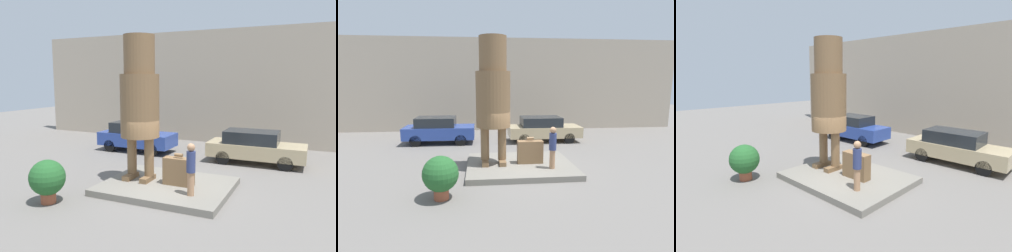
{
  "view_description": "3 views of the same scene",
  "coord_description": "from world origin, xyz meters",
  "views": [
    {
      "loc": [
        4.77,
        -10.49,
        4.01
      ],
      "look_at": [
        0.05,
        -0.03,
        2.35
      ],
      "focal_mm": 35.0,
      "sensor_mm": 36.0,
      "label": 1
    },
    {
      "loc": [
        -1.68,
        -10.94,
        3.76
      ],
      "look_at": [
        -0.62,
        -0.13,
        1.91
      ],
      "focal_mm": 28.0,
      "sensor_mm": 36.0,
      "label": 2
    },
    {
      "loc": [
        6.76,
        -7.17,
        4.04
      ],
      "look_at": [
        -0.35,
        0.15,
        2.14
      ],
      "focal_mm": 28.0,
      "sensor_mm": 36.0,
      "label": 3
    }
  ],
  "objects": [
    {
      "name": "giant_suitcase",
      "position": [
        0.45,
        0.01,
        0.73
      ],
      "size": [
        1.1,
        0.41,
        1.16
      ],
      "color": "brown",
      "rests_on": "pedestal"
    },
    {
      "name": "statue_figure",
      "position": [
        -1.15,
        0.07,
        3.36
      ],
      "size": [
        1.45,
        1.45,
        5.35
      ],
      "color": "brown",
      "rests_on": "pedestal"
    },
    {
      "name": "building_backdrop",
      "position": [
        0.0,
        9.64,
        3.5
      ],
      "size": [
        28.0,
        0.6,
        7.01
      ],
      "color": "tan",
      "rests_on": "ground_plane"
    },
    {
      "name": "planter_pot",
      "position": [
        -2.99,
        -2.79,
        0.82
      ],
      "size": [
        1.16,
        1.16,
        1.44
      ],
      "color": "brown",
      "rests_on": "ground_plane"
    },
    {
      "name": "parked_car_blue",
      "position": [
        -4.25,
        5.18,
        0.85
      ],
      "size": [
        4.21,
        1.75,
        1.62
      ],
      "color": "#284293",
      "rests_on": "ground_plane"
    },
    {
      "name": "pedestal",
      "position": [
        0.0,
        0.0,
        0.12
      ],
      "size": [
        4.56,
        3.65,
        0.23
      ],
      "color": "slate",
      "rests_on": "ground_plane"
    },
    {
      "name": "ground_plane",
      "position": [
        0.0,
        0.0,
        0.0
      ],
      "size": [
        60.0,
        60.0,
        0.0
      ],
      "primitive_type": "plane",
      "color": "slate"
    },
    {
      "name": "parked_car_tan",
      "position": [
        2.25,
        5.1,
        0.82
      ],
      "size": [
        4.49,
        1.75,
        1.57
      ],
      "color": "tan",
      "rests_on": "ground_plane"
    },
    {
      "name": "tourist",
      "position": [
        1.22,
        -0.83,
        1.18
      ],
      "size": [
        0.29,
        0.29,
        1.73
      ],
      "color": "#A87A56",
      "rests_on": "pedestal"
    }
  ]
}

